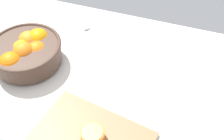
{
  "coord_description": "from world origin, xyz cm",
  "views": [
    {
      "loc": [
        14.84,
        -47.92,
        66.59
      ],
      "look_at": [
        -2.78,
        3.74,
        7.1
      ],
      "focal_mm": 42.44,
      "sensor_mm": 36.0,
      "label": 1
    }
  ],
  "objects_px": {
    "orange_half_0": "(93,135)",
    "spoon": "(92,23)",
    "cutting_board": "(91,139)",
    "fruit_bowl": "(27,52)"
  },
  "relations": [
    {
      "from": "orange_half_0",
      "to": "spoon",
      "type": "relative_size",
      "value": 0.42
    },
    {
      "from": "cutting_board",
      "to": "spoon",
      "type": "distance_m",
      "value": 0.52
    },
    {
      "from": "cutting_board",
      "to": "orange_half_0",
      "type": "height_order",
      "value": "orange_half_0"
    },
    {
      "from": "cutting_board",
      "to": "spoon",
      "type": "relative_size",
      "value": 2.03
    },
    {
      "from": "cutting_board",
      "to": "spoon",
      "type": "height_order",
      "value": "cutting_board"
    },
    {
      "from": "fruit_bowl",
      "to": "orange_half_0",
      "type": "xyz_separation_m",
      "value": [
        0.32,
        -0.21,
        -0.02
      ]
    },
    {
      "from": "spoon",
      "to": "fruit_bowl",
      "type": "bearing_deg",
      "value": -114.31
    },
    {
      "from": "spoon",
      "to": "orange_half_0",
      "type": "bearing_deg",
      "value": -67.66
    },
    {
      "from": "orange_half_0",
      "to": "spoon",
      "type": "bearing_deg",
      "value": 112.34
    },
    {
      "from": "cutting_board",
      "to": "fruit_bowl",
      "type": "bearing_deg",
      "value": 146.25
    }
  ]
}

